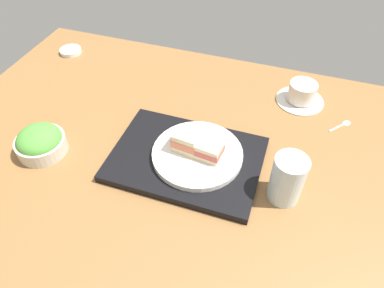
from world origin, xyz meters
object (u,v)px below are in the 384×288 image
object	(u,v)px
teaspoon	(344,123)
salad_bowl	(40,142)
coffee_cup	(302,94)
sandwich_far	(209,150)
drinking_glass	(287,179)
sandwich_plate	(197,154)
sandwich_near	(186,141)
small_sauce_dish	(71,51)

from	to	relation	value
teaspoon	salad_bowl	bearing A→B (deg)	-154.33
coffee_cup	teaspoon	world-z (taller)	coffee_cup
coffee_cup	teaspoon	size ratio (longest dim) A/B	2.06
sandwich_far	coffee_cup	xyz separation A→B (cm)	(19.66, 34.88, -2.98)
coffee_cup	teaspoon	xyz separation A→B (cm)	(13.67, -6.95, -2.50)
coffee_cup	drinking_glass	size ratio (longest dim) A/B	1.17
teaspoon	sandwich_plate	bearing A→B (deg)	-142.82
sandwich_near	sandwich_far	distance (cm)	6.20
sandwich_near	coffee_cup	distance (cm)	43.01
coffee_cup	drinking_glass	xyz separation A→B (cm)	(0.22, -38.33, 3.47)
sandwich_plate	drinking_glass	distance (cm)	23.51
salad_bowl	sandwich_far	bearing A→B (deg)	11.85
sandwich_near	teaspoon	bearing A→B (deg)	34.65
coffee_cup	sandwich_far	bearing A→B (deg)	-119.41
small_sauce_dish	sandwich_near	bearing A→B (deg)	-31.64
drinking_glass	teaspoon	xyz separation A→B (cm)	(13.45, 31.38, -5.97)
salad_bowl	teaspoon	bearing A→B (deg)	25.67
sandwich_plate	coffee_cup	distance (cm)	41.36
sandwich_plate	small_sauce_dish	xyz separation A→B (cm)	(-61.25, 36.18, -2.19)
coffee_cup	teaspoon	bearing A→B (deg)	-26.94
sandwich_far	coffee_cup	bearing A→B (deg)	60.59
coffee_cup	sandwich_plate	bearing A→B (deg)	-123.34
sandwich_plate	coffee_cup	bearing A→B (deg)	56.66
sandwich_near	sandwich_far	xyz separation A→B (cm)	(6.14, -0.65, -0.56)
sandwich_near	salad_bowl	world-z (taller)	sandwich_near
drinking_glass	teaspoon	bearing A→B (deg)	66.80
drinking_glass	sandwich_plate	bearing A→B (deg)	170.66
sandwich_near	small_sauce_dish	size ratio (longest dim) A/B	0.94
teaspoon	drinking_glass	bearing A→B (deg)	-113.20
sandwich_far	salad_bowl	xyz separation A→B (cm)	(-44.02, -9.24, -2.58)
drinking_glass	small_sauce_dish	xyz separation A→B (cm)	(-84.21, 39.95, -5.59)
sandwich_near	small_sauce_dish	world-z (taller)	sandwich_near
sandwich_plate	teaspoon	size ratio (longest dim) A/B	3.28
sandwich_far	salad_bowl	bearing A→B (deg)	-168.15
sandwich_plate	salad_bowl	world-z (taller)	salad_bowl
sandwich_plate	salad_bowl	distance (cm)	42.05
sandwich_plate	drinking_glass	xyz separation A→B (cm)	(22.96, -3.77, 3.40)
small_sauce_dish	teaspoon	world-z (taller)	small_sauce_dish
sandwich_near	sandwich_far	size ratio (longest dim) A/B	0.99
sandwich_plate	sandwich_far	world-z (taller)	sandwich_far
sandwich_plate	coffee_cup	size ratio (longest dim) A/B	1.59
coffee_cup	drinking_glass	world-z (taller)	drinking_glass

